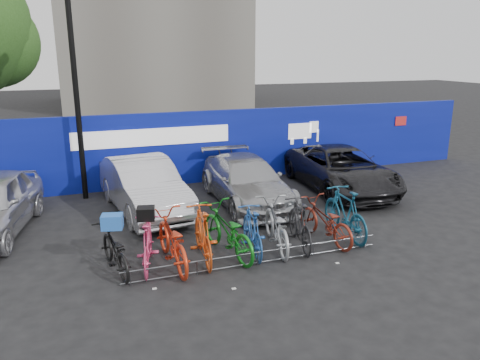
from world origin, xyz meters
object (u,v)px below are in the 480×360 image
bike_9 (345,213)px  car_3 (341,169)px  lamppost (76,88)px  car_1 (144,186)px  bike_rack (258,258)px  bike_8 (325,221)px  car_2 (246,181)px  bike_0 (114,250)px  bike_2 (171,240)px  bike_3 (203,234)px  bike_6 (276,225)px  bike_4 (227,231)px  bike_7 (300,224)px  bike_5 (252,231)px  bike_1 (148,244)px

bike_9 → car_3: bearing=-117.6°
lamppost → car_1: (1.51, -1.82, -2.54)m
bike_rack → car_3: size_ratio=1.15×
bike_8 → car_2: bearing=-86.6°
bike_0 → car_2: bearing=-151.1°
bike_2 → bike_3: bike_3 is taller
bike_6 → bike_3: bearing=12.4°
bike_2 → lamppost: bearing=-77.7°
bike_4 → bike_6: bike_4 is taller
bike_rack → bike_7: (1.24, 0.56, 0.39)m
bike_2 → bike_9: bike_9 is taller
bike_9 → bike_2: bearing=4.5°
bike_5 → bike_3: bearing=6.9°
bike_rack → bike_2: 1.82m
car_1 → bike_3: 3.64m
car_2 → bike_8: bearing=-77.5°
bike_rack → bike_4: size_ratio=2.66×
bike_rack → car_1: bearing=112.0°
bike_3 → bike_6: 1.71m
bike_rack → car_1: size_ratio=1.26×
car_3 → bike_2: bearing=-145.4°
bike_0 → lamppost: bearing=-96.0°
car_2 → bike_8: car_2 is taller
bike_2 → bike_8: bike_2 is taller
bike_rack → bike_9: bearing=16.1°
car_2 → bike_5: bearing=-107.6°
bike_2 → bike_8: size_ratio=1.10×
bike_rack → bike_7: 1.42m
bike_2 → bike_6: (2.38, 0.10, -0.01)m
bike_4 → bike_7: bearing=164.8°
bike_rack → car_2: 4.18m
car_1 → bike_5: size_ratio=2.57×
car_3 → bike_3: (-5.51, -3.56, -0.09)m
bike_8 → bike_rack: bearing=9.6°
bike_1 → bike_5: size_ratio=1.01×
bike_2 → bike_7: (2.91, -0.02, 0.00)m
bike_4 → bike_9: bike_9 is taller
lamppost → bike_3: 6.41m
lamppost → bike_1: (1.05, -5.36, -2.75)m
car_3 → bike_6: (-3.81, -3.50, -0.14)m
bike_0 → bike_7: bearing=167.9°
car_1 → bike_9: 5.44m
car_1 → bike_7: car_1 is taller
bike_4 → bike_1: bearing=-9.8°
bike_0 → bike_5: size_ratio=1.01×
car_1 → car_3: bearing=-7.8°
bike_5 → bike_9: bike_9 is taller
lamppost → bike_0: size_ratio=3.48×
car_3 → bike_4: car_3 is taller
bike_5 → bike_6: bearing=-164.6°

